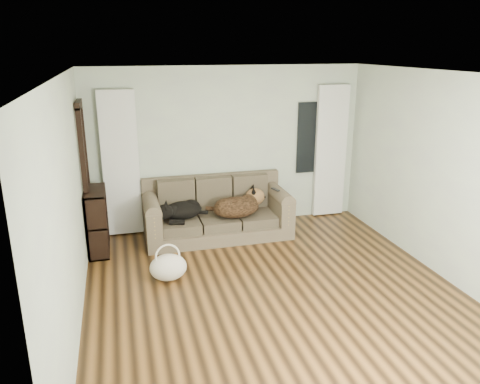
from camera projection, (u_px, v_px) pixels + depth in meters
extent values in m
plane|color=black|center=(276.00, 294.00, 5.68)|extent=(5.00, 5.00, 0.00)
plane|color=white|center=(281.00, 74.00, 4.91)|extent=(5.00, 5.00, 0.00)
cube|color=beige|center=(227.00, 148.00, 7.60)|extent=(4.50, 0.04, 2.60)
cube|color=beige|center=(69.00, 209.00, 4.74)|extent=(0.04, 5.00, 2.60)
cube|color=beige|center=(448.00, 178.00, 5.85)|extent=(0.04, 5.00, 2.60)
cube|color=silver|center=(121.00, 164.00, 7.15)|extent=(0.55, 0.08, 2.25)
cube|color=silver|center=(330.00, 152.00, 8.01)|extent=(0.55, 0.08, 2.25)
cube|color=black|center=(311.00, 138.00, 7.90)|extent=(0.50, 0.03, 1.20)
cube|color=black|center=(86.00, 179.00, 6.72)|extent=(0.07, 0.60, 2.10)
cube|color=brown|center=(217.00, 209.00, 7.30)|extent=(2.25, 0.97, 0.92)
ellipsoid|color=black|center=(180.00, 211.00, 7.13)|extent=(0.69, 0.54, 0.26)
ellipsoid|color=black|center=(238.00, 207.00, 7.26)|extent=(0.83, 0.63, 0.34)
cube|color=black|center=(275.00, 189.00, 7.34)|extent=(0.09, 0.19, 0.02)
ellipsoid|color=silver|center=(168.00, 268.00, 5.99)|extent=(0.54, 0.46, 0.35)
cube|color=black|center=(97.00, 219.00, 6.74)|extent=(0.30, 0.76, 0.93)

